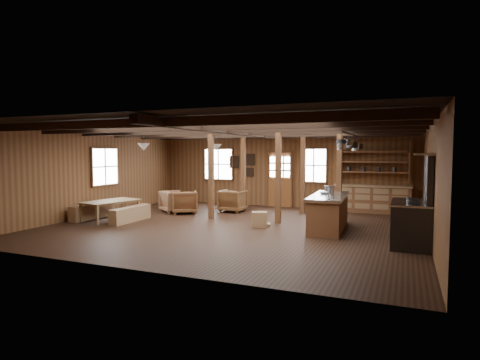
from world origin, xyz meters
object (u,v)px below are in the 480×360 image
(commercial_range, at_px, (414,216))
(armchair_a, at_px, (185,202))
(armchair_b, at_px, (233,201))
(armchair_c, at_px, (174,201))
(kitchen_island, at_px, (328,212))
(dining_table, at_px, (111,210))

(commercial_range, bearing_deg, armchair_a, 163.41)
(armchair_b, xyz_separation_m, armchair_c, (-1.88, -0.83, -0.01))
(kitchen_island, bearing_deg, commercial_range, -31.58)
(kitchen_island, height_order, armchair_c, kitchen_island)
(armchair_c, bearing_deg, armchair_b, -121.73)
(armchair_b, bearing_deg, commercial_range, 152.71)
(armchair_a, bearing_deg, kitchen_island, 136.48)
(commercial_range, height_order, dining_table, commercial_range)
(kitchen_island, xyz_separation_m, armchair_b, (-3.69, 1.96, -0.09))
(dining_table, distance_m, armchair_c, 2.36)
(kitchen_island, height_order, commercial_range, commercial_range)
(dining_table, bearing_deg, kitchen_island, -69.49)
(dining_table, height_order, armchair_a, armchair_a)
(kitchen_island, bearing_deg, armchair_a, 166.20)
(armchair_b, bearing_deg, dining_table, 48.46)
(commercial_range, relative_size, armchair_b, 2.45)
(kitchen_island, bearing_deg, armchair_c, 165.68)
(armchair_a, relative_size, armchair_c, 1.03)
(kitchen_island, distance_m, dining_table, 6.54)
(dining_table, relative_size, armchair_c, 2.07)
(armchair_c, bearing_deg, armchair_a, -162.07)
(dining_table, distance_m, armchair_a, 2.47)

